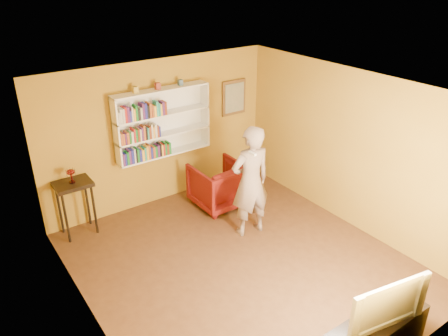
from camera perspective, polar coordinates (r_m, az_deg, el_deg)
The scene contains 16 objects.
room_shell at distance 6.32m, azimuth 2.40°, elevation -5.00°, with size 5.30×5.80×2.88m.
bookshelf at distance 7.94m, azimuth -8.18°, elevation 5.98°, with size 1.80×0.29×1.23m.
books_row_lower at distance 7.86m, azimuth -10.19°, elevation 1.97°, with size 0.93×0.19×0.27m.
books_row_middle at distance 7.69m, azimuth -10.93°, elevation 4.40°, with size 0.74×0.19×0.26m.
books_row_upper at distance 7.58m, azimuth -10.84°, elevation 7.21°, with size 0.89×0.19×0.27m.
ornament_left at distance 7.50m, azimuth -11.51°, elevation 9.97°, with size 0.08×0.08×0.11m, color gold.
ornament_centre at distance 7.66m, azimuth -8.67°, elevation 10.53°, with size 0.08×0.08×0.11m, color brown.
ornament_right at distance 7.87m, azimuth -5.74°, elevation 11.05°, with size 0.08×0.08×0.10m, color #466175.
framed_painting at distance 8.76m, azimuth 1.30°, elevation 9.19°, with size 0.55×0.05×0.70m.
console_table at distance 7.56m, azimuth -19.01°, elevation -2.92°, with size 0.59×0.45×0.96m.
ruby_lustre at distance 7.41m, azimuth -19.38°, elevation -0.65°, with size 0.14×0.14×0.23m.
armchair at distance 8.15m, azimuth -0.68°, elevation -2.23°, with size 0.90×0.93×0.84m, color #4C0507.
person at distance 7.11m, azimuth 3.47°, elevation -1.80°, with size 0.70×0.46×1.92m, color #7C675B.
game_remote at distance 6.59m, azimuth 3.72°, elevation 1.91°, with size 0.04×0.15×0.04m, color white.
tv_cabinet at distance 5.75m, azimuth 19.13°, elevation -20.07°, with size 1.41×0.42×0.50m, color black.
television at distance 5.38m, azimuth 20.00°, elevation -15.90°, with size 1.05×0.14×0.60m, color black.
Camera 1 is at (-3.34, -4.29, 4.25)m, focal length 35.00 mm.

